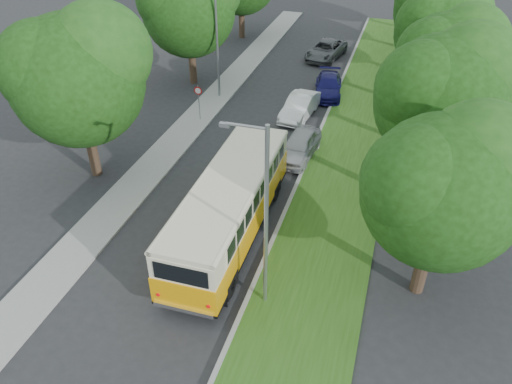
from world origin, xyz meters
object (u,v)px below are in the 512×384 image
(lamppost_near, at_px, (264,216))
(vintage_bus, at_px, (230,209))
(car_blue, at_px, (328,86))
(car_silver, at_px, (299,146))
(lamppost_far, at_px, (216,42))
(car_white, at_px, (300,107))
(car_grey, at_px, (326,50))

(lamppost_near, xyz_separation_m, vintage_bus, (-2.62, 3.51, -2.75))
(vintage_bus, relative_size, car_blue, 2.31)
(car_silver, xyz_separation_m, car_blue, (0.00, 9.55, -0.07))
(lamppost_far, distance_m, car_white, 7.48)
(car_silver, bearing_deg, car_grey, 100.89)
(car_silver, distance_m, car_grey, 17.44)
(car_white, xyz_separation_m, car_grey, (-0.43, 12.07, -0.02))
(vintage_bus, bearing_deg, car_grey, 90.15)
(car_grey, bearing_deg, car_silver, -74.23)
(vintage_bus, distance_m, car_grey, 25.57)
(car_silver, bearing_deg, vintage_bus, -94.25)
(lamppost_far, relative_size, vintage_bus, 0.69)
(vintage_bus, distance_m, car_white, 13.51)
(lamppost_near, height_order, lamppost_far, lamppost_near)
(car_white, bearing_deg, lamppost_near, -75.72)
(lamppost_far, distance_m, car_silver, 10.81)
(lamppost_far, bearing_deg, car_silver, -41.46)
(car_silver, bearing_deg, car_blue, 95.54)
(lamppost_near, xyz_separation_m, car_white, (-2.40, 16.99, -3.62))
(lamppost_far, height_order, car_white, lamppost_far)
(vintage_bus, relative_size, car_white, 2.39)
(lamppost_far, xyz_separation_m, car_silver, (7.70, -6.80, -3.36))
(car_blue, relative_size, car_grey, 0.90)
(car_silver, bearing_deg, lamppost_near, -78.57)
(car_silver, bearing_deg, car_white, 108.24)
(car_blue, bearing_deg, car_silver, -97.93)
(car_white, bearing_deg, car_grey, 98.30)
(car_white, xyz_separation_m, car_blue, (1.19, 4.26, -0.06))
(vintage_bus, bearing_deg, car_silver, 79.88)
(car_silver, xyz_separation_m, car_white, (-1.19, 5.29, -0.00))
(car_white, height_order, car_blue, car_white)
(car_silver, distance_m, car_white, 5.42)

